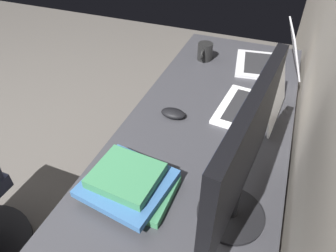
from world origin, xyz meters
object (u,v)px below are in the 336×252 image
Objects in this scene: drawer_pedestal at (204,192)px; laptop_left at (272,58)px; monitor_primary at (242,156)px; coffee_mug at (205,52)px; mouse_main at (173,113)px; book_stack_near at (129,183)px; laptop_leftmost at (256,104)px.

laptop_left is at bearing 165.98° from drawer_pedestal.
laptop_left reaches higher than drawer_pedestal.
monitor_primary is (0.35, 0.15, 0.64)m from drawer_pedestal.
monitor_primary is 0.99m from laptop_left.
mouse_main is at bearing 2.12° from coffee_mug.
monitor_primary is 1.01m from coffee_mug.
coffee_mug is (-0.57, -0.20, 0.43)m from drawer_pedestal.
book_stack_near is (1.00, -0.32, -0.01)m from laptop_left.
coffee_mug is (-0.92, -0.34, -0.21)m from monitor_primary.
coffee_mug reaches higher than book_stack_near.
mouse_main is (0.15, -0.31, -0.03)m from laptop_leftmost.
monitor_primary is at bearing 1.25° from laptop_leftmost.
drawer_pedestal is at bearing 156.11° from book_stack_near.
laptop_left is (-0.97, 0.00, -0.20)m from monitor_primary.
monitor_primary reaches higher than mouse_main.
mouse_main is (-0.39, -0.32, -0.24)m from monitor_primary.
drawer_pedestal is 0.44m from mouse_main.
mouse_main is 0.41m from book_stack_near.
book_stack_near reaches higher than drawer_pedestal.
laptop_left is at bearing 162.06° from book_stack_near.
drawer_pedestal is 1.98× the size of laptop_left.
mouse_main is (0.58, -0.33, -0.04)m from laptop_left.
laptop_left is 1.05m from book_stack_near.
monitor_primary reaches higher than laptop_left.
laptop_leftmost is 0.43m from laptop_left.
monitor_primary is 0.56m from mouse_main.
laptop_leftmost reaches higher than book_stack_near.
monitor_primary is 0.57m from laptop_leftmost.
drawer_pedestal is 6.68× the size of mouse_main.
monitor_primary is at bearing -0.26° from laptop_left.
laptop_leftmost is at bearing 151.44° from book_stack_near.
laptop_left reaches higher than mouse_main.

